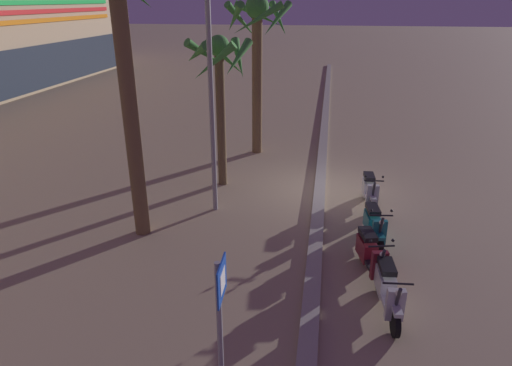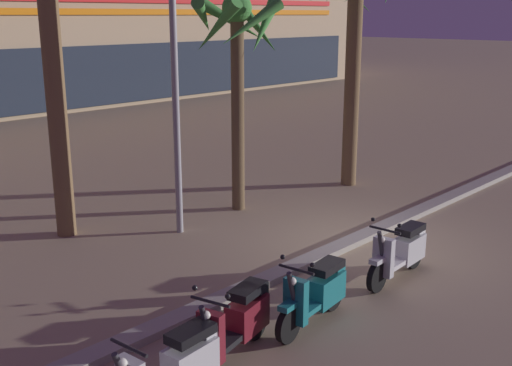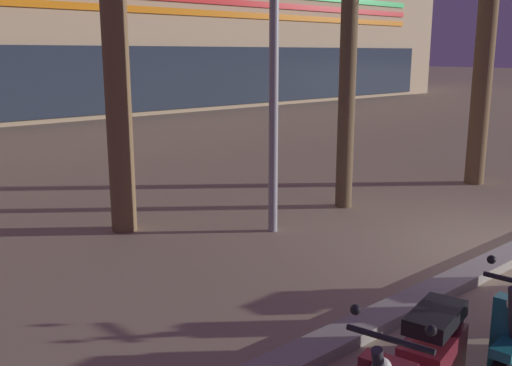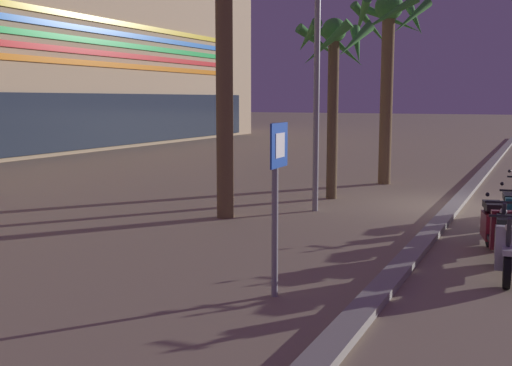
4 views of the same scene
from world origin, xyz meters
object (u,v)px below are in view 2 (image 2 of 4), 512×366
object	(u,v)px
scooter_silver_mid_centre	(401,252)
scooter_teal_mid_rear	(317,293)
street_lamp	(172,5)
palm_tree_by_mall_entrance	(356,13)
palm_tree_mid_walkway	(237,46)
scooter_maroon_gap_after_mid	(237,323)

from	to	relation	value
scooter_silver_mid_centre	scooter_teal_mid_rear	bearing A→B (deg)	178.78
scooter_silver_mid_centre	street_lamp	size ratio (longest dim) A/B	0.24
street_lamp	palm_tree_by_mall_entrance	bearing A→B (deg)	-3.93
street_lamp	scooter_silver_mid_centre	bearing A→B (deg)	-76.13
scooter_teal_mid_rear	street_lamp	xyz separation A→B (m)	(1.17, 4.49, 4.11)
scooter_teal_mid_rear	palm_tree_by_mall_entrance	size ratio (longest dim) A/B	0.29
palm_tree_by_mall_entrance	street_lamp	size ratio (longest dim) A/B	0.79
scooter_silver_mid_centre	palm_tree_by_mall_entrance	size ratio (longest dim) A/B	0.30
street_lamp	palm_tree_mid_walkway	bearing A→B (deg)	6.46
scooter_maroon_gap_after_mid	street_lamp	bearing A→B (deg)	58.60
scooter_silver_mid_centre	palm_tree_mid_walkway	size ratio (longest dim) A/B	0.38
scooter_maroon_gap_after_mid	palm_tree_by_mall_entrance	distance (m)	9.88
scooter_silver_mid_centre	palm_tree_by_mall_entrance	bearing A→B (deg)	43.30
scooter_silver_mid_centre	scooter_maroon_gap_after_mid	bearing A→B (deg)	176.20
scooter_maroon_gap_after_mid	palm_tree_mid_walkway	bearing A→B (deg)	44.55
scooter_maroon_gap_after_mid	street_lamp	xyz separation A→B (m)	(2.62, 4.29, 4.10)
scooter_teal_mid_rear	scooter_maroon_gap_after_mid	bearing A→B (deg)	172.16
scooter_maroon_gap_after_mid	scooter_teal_mid_rear	xyz separation A→B (m)	(1.45, -0.20, -0.01)
street_lamp	scooter_maroon_gap_after_mid	bearing A→B (deg)	-121.40
scooter_silver_mid_centre	street_lamp	xyz separation A→B (m)	(-1.12, 4.54, 4.10)
palm_tree_mid_walkway	palm_tree_by_mall_entrance	bearing A→B (deg)	-9.58
scooter_silver_mid_centre	palm_tree_mid_walkway	world-z (taller)	palm_tree_mid_walkway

